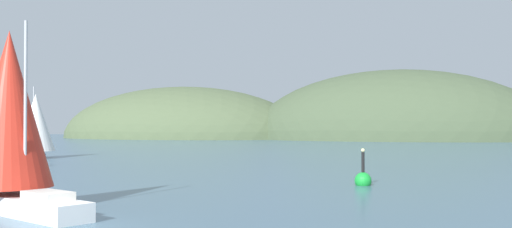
{
  "coord_description": "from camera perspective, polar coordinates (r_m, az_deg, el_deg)",
  "views": [
    {
      "loc": [
        13.32,
        -19.47,
        3.96
      ],
      "look_at": [
        0.0,
        25.14,
        4.77
      ],
      "focal_mm": 41.08,
      "sensor_mm": 36.0,
      "label": 1
    }
  ],
  "objects": [
    {
      "name": "ground_plane",
      "position": [
        23.92,
        -17.8,
        -10.49
      ],
      "size": [
        360.0,
        360.0,
        0.0
      ],
      "primitive_type": "plane",
      "color": "#426075"
    },
    {
      "name": "headland_left",
      "position": [
        168.95,
        -7.24,
        -2.33
      ],
      "size": [
        72.5,
        44.0,
        29.34
      ],
      "primitive_type": "ellipsoid",
      "color": "#4C5B3D",
      "rests_on": "ground_plane"
    },
    {
      "name": "headland_center",
      "position": [
        154.75,
        13.54,
        -2.44
      ],
      "size": [
        76.88,
        44.0,
        35.96
      ],
      "primitive_type": "ellipsoid",
      "color": "#425138",
      "rests_on": "ground_plane"
    },
    {
      "name": "sailboat_white_mainsail",
      "position": [
        72.8,
        -20.69,
        -0.95
      ],
      "size": [
        7.6,
        7.53,
        8.44
      ],
      "color": "navy",
      "rests_on": "ground_plane"
    },
    {
      "name": "sailboat_scarlet_sail",
      "position": [
        28.66,
        -22.76,
        -0.22
      ],
      "size": [
        8.05,
        5.64,
        8.51
      ],
      "color": "white",
      "rests_on": "ground_plane"
    },
    {
      "name": "channel_buoy",
      "position": [
        38.72,
        10.38,
        -6.31
      ],
      "size": [
        1.1,
        1.1,
        2.64
      ],
      "color": "green",
      "rests_on": "ground_plane"
    }
  ]
}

